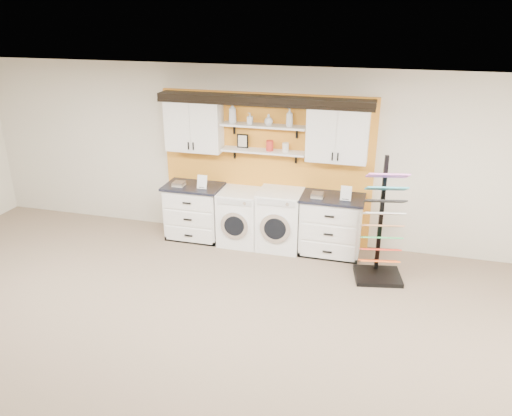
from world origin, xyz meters
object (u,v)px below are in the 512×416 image
(dryer, at_px, (280,219))
(sample_rack, at_px, (381,243))
(base_cabinet_left, at_px, (195,211))
(base_cabinet_right, at_px, (331,225))
(washer, at_px, (241,217))

(dryer, distance_m, sample_rack, 1.69)
(dryer, relative_size, sample_rack, 0.54)
(dryer, bearing_deg, base_cabinet_left, 179.87)
(base_cabinet_right, distance_m, dryer, 0.81)
(washer, distance_m, dryer, 0.65)
(base_cabinet_right, bearing_deg, sample_rack, -38.10)
(dryer, bearing_deg, sample_rack, -20.73)
(base_cabinet_right, relative_size, sample_rack, 0.55)
(base_cabinet_left, bearing_deg, washer, -0.24)
(base_cabinet_left, relative_size, sample_rack, 0.53)
(dryer, bearing_deg, washer, 180.00)
(washer, xyz_separation_m, sample_rack, (2.23, -0.60, 0.10))
(base_cabinet_left, relative_size, base_cabinet_right, 0.97)
(base_cabinet_right, xyz_separation_m, dryer, (-0.81, -0.00, 0.00))
(base_cabinet_left, xyz_separation_m, base_cabinet_right, (2.26, -0.00, 0.01))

